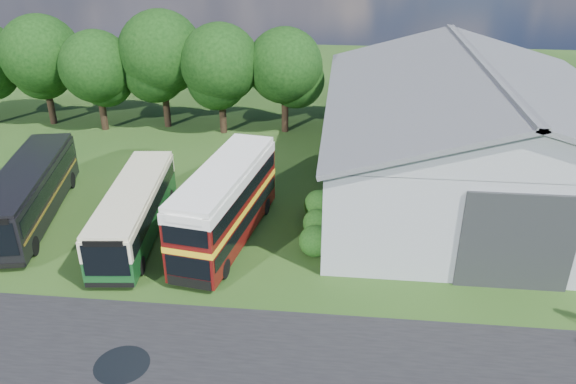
# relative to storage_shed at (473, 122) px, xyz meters

# --- Properties ---
(ground) EXTENTS (120.00, 120.00, 0.00)m
(ground) POSITION_rel_storage_shed_xyz_m (-15.00, -15.98, -4.17)
(ground) COLOR #1C3B12
(ground) RESTS_ON ground
(asphalt_road) EXTENTS (60.00, 8.00, 0.02)m
(asphalt_road) POSITION_rel_storage_shed_xyz_m (-12.00, -18.98, -4.17)
(asphalt_road) COLOR black
(asphalt_road) RESTS_ON ground
(puddle) EXTENTS (2.20, 2.20, 0.01)m
(puddle) POSITION_rel_storage_shed_xyz_m (-16.50, -18.98, -4.17)
(puddle) COLOR black
(puddle) RESTS_ON ground
(storage_shed) EXTENTS (18.80, 24.80, 8.15)m
(storage_shed) POSITION_rel_storage_shed_xyz_m (0.00, 0.00, 0.00)
(storage_shed) COLOR gray
(storage_shed) RESTS_ON ground
(tree_left_a) EXTENTS (6.46, 6.46, 9.12)m
(tree_left_a) POSITION_rel_storage_shed_xyz_m (-33.00, 8.52, 1.71)
(tree_left_a) COLOR black
(tree_left_a) RESTS_ON ground
(tree_left_b) EXTENTS (5.78, 5.78, 8.16)m
(tree_left_b) POSITION_rel_storage_shed_xyz_m (-28.00, 7.52, 1.09)
(tree_left_b) COLOR black
(tree_left_b) RESTS_ON ground
(tree_mid) EXTENTS (6.80, 6.80, 9.60)m
(tree_mid) POSITION_rel_storage_shed_xyz_m (-23.00, 8.82, 2.02)
(tree_mid) COLOR black
(tree_mid) RESTS_ON ground
(tree_right_a) EXTENTS (6.26, 6.26, 8.83)m
(tree_right_a) POSITION_rel_storage_shed_xyz_m (-18.00, 7.82, 1.52)
(tree_right_a) COLOR black
(tree_right_a) RESTS_ON ground
(tree_right_b) EXTENTS (5.98, 5.98, 8.45)m
(tree_right_b) POSITION_rel_storage_shed_xyz_m (-13.00, 8.62, 1.27)
(tree_right_b) COLOR black
(tree_right_b) RESTS_ON ground
(shrub_front) EXTENTS (1.70, 1.70, 1.70)m
(shrub_front) POSITION_rel_storage_shed_xyz_m (-9.40, -9.98, -4.17)
(shrub_front) COLOR #194714
(shrub_front) RESTS_ON ground
(shrub_mid) EXTENTS (1.60, 1.60, 1.60)m
(shrub_mid) POSITION_rel_storage_shed_xyz_m (-9.40, -7.98, -4.17)
(shrub_mid) COLOR #194714
(shrub_mid) RESTS_ON ground
(shrub_back) EXTENTS (1.80, 1.80, 1.80)m
(shrub_back) POSITION_rel_storage_shed_xyz_m (-9.40, -5.98, -4.17)
(shrub_back) COLOR #194714
(shrub_back) RESTS_ON ground
(bus_green_single) EXTENTS (3.54, 10.85, 2.94)m
(bus_green_single) POSITION_rel_storage_shed_xyz_m (-19.32, -9.13, -2.60)
(bus_green_single) COLOR black
(bus_green_single) RESTS_ON ground
(bus_maroon_double) EXTENTS (4.14, 10.35, 4.33)m
(bus_maroon_double) POSITION_rel_storage_shed_xyz_m (-14.25, -9.07, -2.01)
(bus_maroon_double) COLOR black
(bus_maroon_double) RESTS_ON ground
(bus_dark_single) EXTENTS (5.06, 11.94, 3.21)m
(bus_dark_single) POSITION_rel_storage_shed_xyz_m (-26.03, -7.86, -2.46)
(bus_dark_single) COLOR black
(bus_dark_single) RESTS_ON ground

